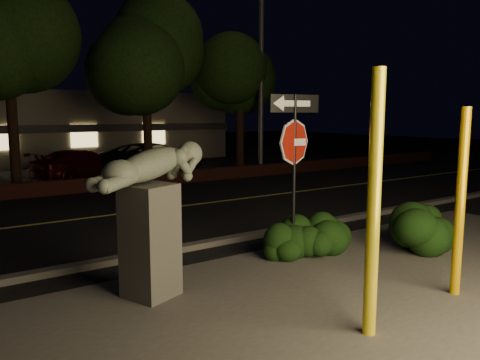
# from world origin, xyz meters

# --- Properties ---
(ground) EXTENTS (90.00, 90.00, 0.00)m
(ground) POSITION_xyz_m (0.00, 10.00, 0.00)
(ground) COLOR black
(ground) RESTS_ON ground
(patio) EXTENTS (14.00, 6.00, 0.02)m
(patio) POSITION_xyz_m (0.00, -1.00, 0.01)
(patio) COLOR #4C4944
(patio) RESTS_ON ground
(road) EXTENTS (80.00, 8.00, 0.01)m
(road) POSITION_xyz_m (0.00, 7.00, 0.01)
(road) COLOR black
(road) RESTS_ON ground
(lane_marking) EXTENTS (80.00, 0.12, 0.00)m
(lane_marking) POSITION_xyz_m (0.00, 7.00, 0.02)
(lane_marking) COLOR #C6C74F
(lane_marking) RESTS_ON road
(curb) EXTENTS (80.00, 0.25, 0.12)m
(curb) POSITION_xyz_m (0.00, 2.90, 0.06)
(curb) COLOR #4C4944
(curb) RESTS_ON ground
(brick_wall) EXTENTS (40.00, 0.35, 0.50)m
(brick_wall) POSITION_xyz_m (0.00, 11.30, 0.25)
(brick_wall) COLOR #4A1F17
(brick_wall) RESTS_ON ground
(parking_lot) EXTENTS (40.00, 12.00, 0.01)m
(parking_lot) POSITION_xyz_m (0.00, 17.00, 0.01)
(parking_lot) COLOR black
(parking_lot) RESTS_ON ground
(building) EXTENTS (22.00, 10.20, 4.00)m
(building) POSITION_xyz_m (0.00, 24.99, 2.00)
(building) COLOR gray
(building) RESTS_ON ground
(tree_far_b) EXTENTS (5.20, 5.20, 8.41)m
(tree_far_b) POSITION_xyz_m (-2.50, 13.20, 6.05)
(tree_far_b) COLOR black
(tree_far_b) RESTS_ON ground
(tree_far_c) EXTENTS (4.80, 4.80, 7.84)m
(tree_far_c) POSITION_xyz_m (2.50, 12.80, 5.66)
(tree_far_c) COLOR black
(tree_far_c) RESTS_ON ground
(tree_far_d) EXTENTS (4.40, 4.40, 7.42)m
(tree_far_d) POSITION_xyz_m (7.50, 13.30, 5.42)
(tree_far_d) COLOR black
(tree_far_d) RESTS_ON ground
(yellow_pole_left) EXTENTS (0.16, 0.16, 3.29)m
(yellow_pole_left) POSITION_xyz_m (-0.93, -1.66, 1.64)
(yellow_pole_left) COLOR yellow
(yellow_pole_left) RESTS_ON ground
(yellow_pole_right) EXTENTS (0.14, 0.14, 2.86)m
(yellow_pole_right) POSITION_xyz_m (1.19, -1.54, 1.43)
(yellow_pole_right) COLOR #F3B406
(yellow_pole_right) RESTS_ON ground
(signpost) EXTENTS (1.05, 0.20, 3.11)m
(signpost) POSITION_xyz_m (0.47, 1.38, 2.21)
(signpost) COLOR black
(signpost) RESTS_ON ground
(sculpture) EXTENTS (2.12, 1.26, 2.31)m
(sculpture) POSITION_xyz_m (-2.62, 1.06, 1.42)
(sculpture) COLOR #4C4944
(sculpture) RESTS_ON ground
(hedge_center) EXTENTS (1.79, 1.02, 0.88)m
(hedge_center) POSITION_xyz_m (0.59, 1.18, 0.44)
(hedge_center) COLOR black
(hedge_center) RESTS_ON ground
(hedge_right) EXTENTS (1.65, 1.29, 0.96)m
(hedge_right) POSITION_xyz_m (1.07, 1.35, 0.48)
(hedge_right) COLOR black
(hedge_right) RESTS_ON ground
(hedge_far_right) EXTENTS (1.82, 1.45, 1.10)m
(hedge_far_right) POSITION_xyz_m (2.90, 0.18, 0.55)
(hedge_far_right) COLOR black
(hedge_far_right) RESTS_ON ground
(streetlight) EXTENTS (1.69, 0.69, 11.46)m
(streetlight) POSITION_xyz_m (7.31, 11.67, 6.82)
(streetlight) COLOR #48484D
(streetlight) RESTS_ON ground
(parked_car_darkred) EXTENTS (4.72, 3.28, 1.27)m
(parked_car_darkred) POSITION_xyz_m (0.33, 14.75, 0.63)
(parked_car_darkred) COLOR #410B0B
(parked_car_darkred) RESTS_ON ground
(parked_car_dark) EXTENTS (5.70, 3.82, 1.45)m
(parked_car_dark) POSITION_xyz_m (3.54, 14.65, 0.73)
(parked_car_dark) COLOR black
(parked_car_dark) RESTS_ON ground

